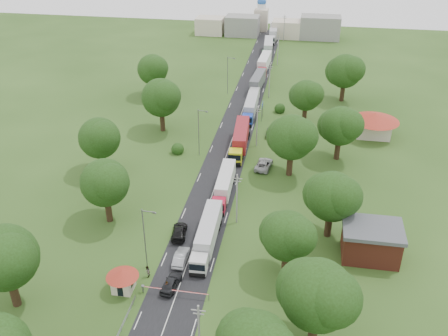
% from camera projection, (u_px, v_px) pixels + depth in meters
% --- Properties ---
extents(ground, '(260.00, 260.00, 0.00)m').
position_uv_depth(ground, '(212.00, 196.00, 87.90)').
color(ground, '#264216').
rests_on(ground, ground).
extents(road, '(8.00, 200.00, 0.04)m').
position_uv_depth(road, '(230.00, 146.00, 105.07)').
color(road, black).
rests_on(road, ground).
extents(boom_barrier, '(9.22, 0.35, 1.18)m').
position_uv_depth(boom_barrier, '(165.00, 290.00, 66.20)').
color(boom_barrier, slate).
rests_on(boom_barrier, ground).
extents(guard_booth, '(4.40, 4.40, 3.45)m').
position_uv_depth(guard_booth, '(123.00, 277.00, 66.44)').
color(guard_booth, beige).
rests_on(guard_booth, ground).
extents(info_sign, '(0.12, 3.10, 4.10)m').
position_uv_depth(info_sign, '(262.00, 107.00, 115.70)').
color(info_sign, slate).
rests_on(info_sign, ground).
extents(pole_0, '(1.60, 0.24, 9.00)m').
position_uv_depth(pole_0, '(199.00, 335.00, 54.73)').
color(pole_0, gray).
rests_on(pole_0, ground).
extents(pole_1, '(1.60, 0.24, 9.00)m').
position_uv_depth(pole_1, '(237.00, 198.00, 78.77)').
color(pole_1, gray).
rests_on(pole_1, ground).
extents(pole_2, '(1.60, 0.24, 9.00)m').
position_uv_depth(pole_2, '(257.00, 126.00, 102.81)').
color(pole_2, gray).
rests_on(pole_2, ground).
extents(pole_3, '(1.60, 0.24, 9.00)m').
position_uv_depth(pole_3, '(269.00, 80.00, 126.85)').
color(pole_3, gray).
rests_on(pole_3, ground).
extents(pole_4, '(1.60, 0.24, 9.00)m').
position_uv_depth(pole_4, '(278.00, 50.00, 150.88)').
color(pole_4, gray).
rests_on(pole_4, ground).
extents(pole_5, '(1.60, 0.24, 9.00)m').
position_uv_depth(pole_5, '(284.00, 27.00, 174.92)').
color(pole_5, gray).
rests_on(pole_5, ground).
extents(lamp_0, '(2.03, 0.22, 10.00)m').
position_uv_depth(lamp_0, '(145.00, 236.00, 68.80)').
color(lamp_0, slate).
rests_on(lamp_0, ground).
extents(lamp_1, '(2.03, 0.22, 10.00)m').
position_uv_depth(lamp_1, '(199.00, 130.00, 98.84)').
color(lamp_1, slate).
rests_on(lamp_1, ground).
extents(lamp_2, '(2.03, 0.22, 10.00)m').
position_uv_depth(lamp_2, '(228.00, 74.00, 128.89)').
color(lamp_2, slate).
rests_on(lamp_2, ground).
extents(tree_1, '(9.60, 9.60, 12.05)m').
position_uv_depth(tree_1, '(317.00, 294.00, 55.76)').
color(tree_1, '#382616').
rests_on(tree_1, ground).
extents(tree_2, '(8.00, 8.00, 10.10)m').
position_uv_depth(tree_2, '(287.00, 235.00, 67.25)').
color(tree_2, '#382616').
rests_on(tree_2, ground).
extents(tree_3, '(8.80, 8.80, 11.07)m').
position_uv_depth(tree_3, '(332.00, 196.00, 74.65)').
color(tree_3, '#382616').
rests_on(tree_3, ground).
extents(tree_4, '(9.60, 9.60, 12.05)m').
position_uv_depth(tree_4, '(292.00, 137.00, 90.84)').
color(tree_4, '#382616').
rests_on(tree_4, ground).
extents(tree_5, '(8.80, 8.80, 11.07)m').
position_uv_depth(tree_5, '(340.00, 126.00, 96.67)').
color(tree_5, '#382616').
rests_on(tree_5, ground).
extents(tree_6, '(8.00, 8.00, 10.10)m').
position_uv_depth(tree_6, '(306.00, 95.00, 112.60)').
color(tree_6, '#382616').
rests_on(tree_6, ground).
extents(tree_7, '(9.60, 9.60, 12.05)m').
position_uv_depth(tree_7, '(345.00, 71.00, 123.55)').
color(tree_7, '#382616').
rests_on(tree_7, ground).
extents(tree_9, '(9.60, 9.60, 12.05)m').
position_uv_depth(tree_9, '(5.00, 256.00, 61.41)').
color(tree_9, '#382616').
rests_on(tree_9, ground).
extents(tree_10, '(8.80, 8.80, 11.07)m').
position_uv_depth(tree_10, '(105.00, 182.00, 78.13)').
color(tree_10, '#382616').
rests_on(tree_10, ground).
extents(tree_11, '(8.80, 8.80, 11.07)m').
position_uv_depth(tree_11, '(100.00, 138.00, 92.05)').
color(tree_11, '#382616').
rests_on(tree_11, ground).
extents(tree_12, '(9.60, 9.60, 12.05)m').
position_uv_depth(tree_12, '(161.00, 97.00, 108.03)').
color(tree_12, '#382616').
rests_on(tree_12, ground).
extents(tree_13, '(8.80, 8.80, 11.07)m').
position_uv_depth(tree_13, '(153.00, 69.00, 126.68)').
color(tree_13, '#382616').
rests_on(tree_13, ground).
extents(house_brick, '(8.60, 6.60, 5.20)m').
position_uv_depth(house_brick, '(371.00, 241.00, 72.43)').
color(house_brick, maroon).
rests_on(house_brick, ground).
extents(house_cream, '(10.08, 10.08, 5.80)m').
position_uv_depth(house_cream, '(375.00, 121.00, 107.41)').
color(house_cream, beige).
rests_on(house_cream, ground).
extents(distant_town, '(52.00, 8.00, 8.00)m').
position_uv_depth(distant_town, '(272.00, 27.00, 180.52)').
color(distant_town, gray).
rests_on(distant_town, ground).
extents(church, '(5.00, 5.00, 12.30)m').
position_uv_depth(church, '(261.00, 16.00, 187.14)').
color(church, beige).
rests_on(church, ground).
extents(truck_0, '(2.76, 14.34, 3.97)m').
position_uv_depth(truck_0, '(207.00, 235.00, 74.76)').
color(truck_0, silver).
rests_on(truck_0, ground).
extents(truck_1, '(2.64, 13.61, 3.77)m').
position_uv_depth(truck_1, '(225.00, 185.00, 87.46)').
color(truck_1, '#B61431').
rests_on(truck_1, ground).
extents(truck_2, '(3.51, 15.61, 4.31)m').
position_uv_depth(truck_2, '(240.00, 139.00, 102.82)').
color(truck_2, '#C6CA17').
rests_on(truck_2, ground).
extents(truck_3, '(2.64, 14.22, 3.94)m').
position_uv_depth(truck_3, '(251.00, 107.00, 118.15)').
color(truck_3, '#1C3BAA').
rests_on(truck_3, ground).
extents(truck_4, '(3.29, 14.57, 4.02)m').
position_uv_depth(truck_4, '(257.00, 83.00, 132.78)').
color(truck_4, '#AEAEAE').
rests_on(truck_4, ground).
extents(truck_5, '(3.09, 15.19, 4.20)m').
position_uv_depth(truck_5, '(264.00, 64.00, 146.98)').
color(truck_5, maroon).
rests_on(truck_5, ground).
extents(truck_6, '(3.47, 15.63, 4.31)m').
position_uv_depth(truck_6, '(268.00, 47.00, 161.66)').
color(truck_6, '#276934').
rests_on(truck_6, ground).
extents(truck_7, '(3.30, 15.38, 4.25)m').
position_uv_depth(truck_7, '(273.00, 33.00, 177.26)').
color(truck_7, silver).
rests_on(truck_7, ground).
extents(car_lane_front, '(2.39, 4.83, 1.58)m').
position_uv_depth(car_lane_front, '(171.00, 283.00, 67.48)').
color(car_lane_front, black).
rests_on(car_lane_front, ground).
extents(car_lane_mid, '(1.73, 4.84, 1.59)m').
position_uv_depth(car_lane_mid, '(181.00, 257.00, 72.20)').
color(car_lane_mid, gray).
rests_on(car_lane_mid, ground).
extents(car_lane_rear, '(2.83, 5.54, 1.54)m').
position_uv_depth(car_lane_rear, '(179.00, 232.00, 77.63)').
color(car_lane_rear, black).
rests_on(car_lane_rear, ground).
extents(car_verge_near, '(3.48, 6.20, 1.64)m').
position_uv_depth(car_verge_near, '(264.00, 164.00, 96.37)').
color(car_verge_near, '#ADADAD').
rests_on(car_verge_near, ground).
extents(car_verge_far, '(1.96, 4.85, 1.65)m').
position_uv_depth(car_verge_far, '(271.00, 132.00, 109.23)').
color(car_verge_far, slate).
rests_on(car_verge_far, ground).
extents(pedestrian_near, '(0.76, 0.62, 1.79)m').
position_uv_depth(pedestrian_near, '(167.00, 287.00, 66.61)').
color(pedestrian_near, gray).
rests_on(pedestrian_near, ground).
extents(pedestrian_booth, '(0.76, 0.93, 1.79)m').
position_uv_depth(pedestrian_booth, '(147.00, 272.00, 69.28)').
color(pedestrian_booth, gray).
rests_on(pedestrian_booth, ground).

